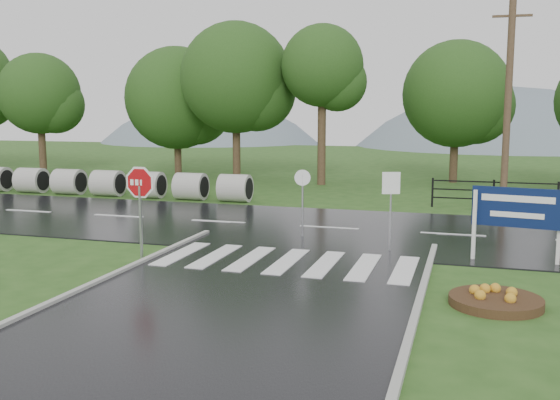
% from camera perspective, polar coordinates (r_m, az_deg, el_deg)
% --- Properties ---
extents(ground, '(120.00, 120.00, 0.00)m').
position_cam_1_polar(ground, '(11.68, -6.41, -11.43)').
color(ground, '#294F1A').
rests_on(ground, ground).
extents(main_road, '(90.00, 8.00, 0.04)m').
position_cam_1_polar(main_road, '(20.93, 4.51, -2.64)').
color(main_road, black).
rests_on(main_road, ground).
extents(crosswalk, '(6.50, 2.80, 0.02)m').
position_cam_1_polar(crosswalk, '(16.18, 0.65, -5.61)').
color(crosswalk, silver).
rests_on(crosswalk, ground).
extents(fence_west, '(9.58, 0.08, 1.20)m').
position_cam_1_polar(fence_west, '(26.49, 24.08, 0.52)').
color(fence_west, black).
rests_on(fence_west, ground).
extents(hills, '(102.00, 48.00, 48.00)m').
position_cam_1_polar(hills, '(77.57, 15.86, -6.72)').
color(hills, slate).
rests_on(hills, ground).
extents(treeline, '(83.20, 5.20, 10.00)m').
position_cam_1_polar(treeline, '(34.48, 11.19, 1.46)').
color(treeline, '#1C3F13').
rests_on(treeline, ground).
extents(culvert_pipes, '(13.90, 1.20, 1.20)m').
position_cam_1_polar(culvert_pipes, '(29.94, -15.46, 1.49)').
color(culvert_pipes, '#9E9B93').
rests_on(culvert_pipes, ground).
extents(stop_sign, '(1.16, 0.12, 2.62)m').
position_cam_1_polar(stop_sign, '(16.92, -12.70, 0.88)').
color(stop_sign, '#939399').
rests_on(stop_sign, ground).
extents(estate_billboard, '(2.23, 0.43, 1.97)m').
position_cam_1_polar(estate_billboard, '(17.09, 20.84, -0.99)').
color(estate_billboard, silver).
rests_on(estate_billboard, ground).
extents(flower_bed, '(1.85, 1.85, 0.37)m').
position_cam_1_polar(flower_bed, '(13.47, 19.12, -8.56)').
color(flower_bed, '#332111').
rests_on(flower_bed, ground).
extents(reg_sign_small, '(0.48, 0.18, 2.25)m').
position_cam_1_polar(reg_sign_small, '(17.46, 10.10, 0.37)').
color(reg_sign_small, '#939399').
rests_on(reg_sign_small, ground).
extents(reg_sign_round, '(0.48, 0.14, 2.13)m').
position_cam_1_polar(reg_sign_round, '(19.22, 2.07, 0.51)').
color(reg_sign_round, '#939399').
rests_on(reg_sign_round, ground).
extents(utility_pole_east, '(1.44, 0.27, 8.07)m').
position_cam_1_polar(utility_pole_east, '(25.62, 20.10, 8.08)').
color(utility_pole_east, '#473523').
rests_on(utility_pole_east, ground).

